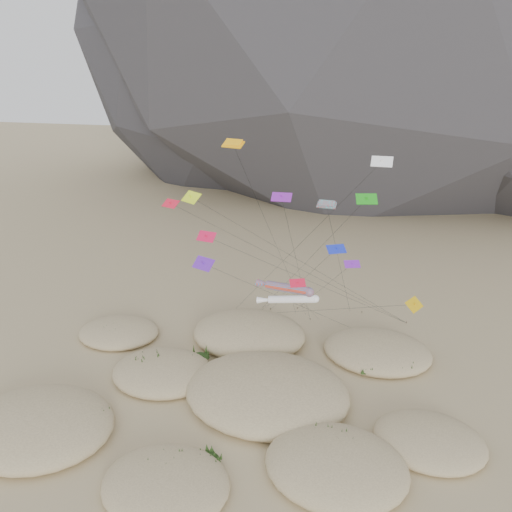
{
  "coord_description": "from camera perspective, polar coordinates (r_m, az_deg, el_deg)",
  "views": [
    {
      "loc": [
        12.4,
        -39.44,
        32.89
      ],
      "look_at": [
        -2.05,
        12.0,
        12.95
      ],
      "focal_mm": 35.0,
      "sensor_mm": 36.0,
      "label": 1
    }
  ],
  "objects": [
    {
      "name": "ground",
      "position": [
        52.83,
        -1.45,
        -18.05
      ],
      "size": [
        500.0,
        500.0,
        0.0
      ],
      "primitive_type": "plane",
      "color": "#CCB789",
      "rests_on": "ground"
    },
    {
      "name": "dunes",
      "position": [
        55.79,
        -2.48,
        -14.76
      ],
      "size": [
        49.08,
        36.57,
        3.83
      ],
      "color": "#CCB789",
      "rests_on": "ground"
    },
    {
      "name": "orange_parafoil",
      "position": [
        60.02,
        -2.53,
        12.48
      ],
      "size": [
        9.67,
        8.13,
        25.35
      ],
      "color": "#FFAB0D",
      "rests_on": "ground"
    },
    {
      "name": "white_tube_kite",
      "position": [
        56.28,
        3.8,
        -4.97
      ],
      "size": [
        7.01,
        14.45,
        9.46
      ],
      "color": "white",
      "rests_on": "ground"
    },
    {
      "name": "multi_parafoil",
      "position": [
        54.88,
        8.13,
        5.62
      ],
      "size": [
        3.43,
        14.55,
        19.73
      ],
      "color": "red",
      "rests_on": "ground"
    },
    {
      "name": "dune_grass",
      "position": [
        54.19,
        -1.01,
        -15.8
      ],
      "size": [
        41.1,
        28.01,
        1.5
      ],
      "color": "black",
      "rests_on": "ground"
    },
    {
      "name": "rainbow_tube_kite",
      "position": [
        54.1,
        3.43,
        -3.65
      ],
      "size": [
        6.94,
        15.85,
        11.63
      ],
      "color": "#F73C1A",
      "rests_on": "ground"
    },
    {
      "name": "kite_stakes",
      "position": [
        71.65,
        6.3,
        -6.86
      ],
      "size": [
        24.54,
        6.41,
        0.3
      ],
      "color": "#3F2D1E",
      "rests_on": "ground"
    },
    {
      "name": "delta_kites",
      "position": [
        54.51,
        3.46,
        2.41
      ],
      "size": [
        28.98,
        21.0,
        24.66
      ],
      "color": "#D91443",
      "rests_on": "ground"
    }
  ]
}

